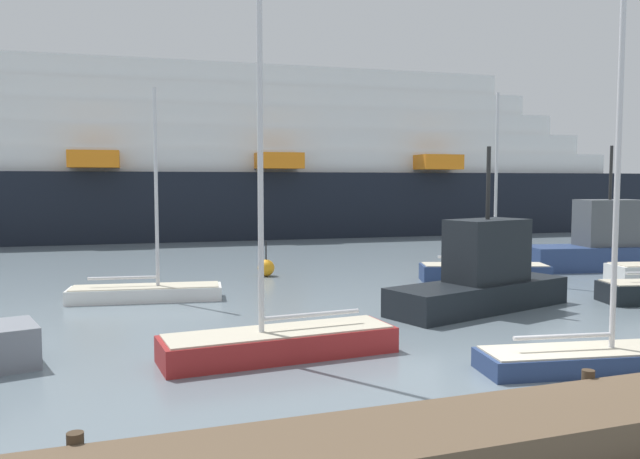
{
  "coord_description": "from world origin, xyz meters",
  "views": [
    {
      "loc": [
        -8.67,
        -11.99,
        4.33
      ],
      "look_at": [
        0.0,
        12.52,
        2.37
      ],
      "focal_mm": 36.06,
      "sensor_mm": 36.0,
      "label": 1
    }
  ],
  "objects_px": {
    "sailboat_1": "(279,339)",
    "fishing_boat_0": "(482,277)",
    "cruise_ship": "(98,163)",
    "sailboat_3": "(595,351)",
    "sailboat_7": "(484,271)",
    "channel_buoy_0": "(266,268)",
    "sailboat_6": "(146,290)",
    "fishing_boat_1": "(604,245)"
  },
  "relations": [
    {
      "from": "cruise_ship",
      "to": "fishing_boat_1",
      "type": "bearing_deg",
      "value": -46.54
    },
    {
      "from": "channel_buoy_0",
      "to": "cruise_ship",
      "type": "bearing_deg",
      "value": 106.0
    },
    {
      "from": "sailboat_6",
      "to": "cruise_ship",
      "type": "bearing_deg",
      "value": 101.65
    },
    {
      "from": "sailboat_1",
      "to": "sailboat_7",
      "type": "xyz_separation_m",
      "value": [
        11.68,
        8.64,
        -0.01
      ]
    },
    {
      "from": "sailboat_3",
      "to": "cruise_ship",
      "type": "xyz_separation_m",
      "value": [
        -10.41,
        40.94,
        5.27
      ]
    },
    {
      "from": "fishing_boat_1",
      "to": "sailboat_3",
      "type": "bearing_deg",
      "value": -122.52
    },
    {
      "from": "sailboat_7",
      "to": "sailboat_6",
      "type": "bearing_deg",
      "value": -161.37
    },
    {
      "from": "sailboat_1",
      "to": "fishing_boat_1",
      "type": "distance_m",
      "value": 21.74
    },
    {
      "from": "sailboat_3",
      "to": "channel_buoy_0",
      "type": "distance_m",
      "value": 16.98
    },
    {
      "from": "sailboat_3",
      "to": "fishing_boat_1",
      "type": "distance_m",
      "value": 18.48
    },
    {
      "from": "sailboat_1",
      "to": "cruise_ship",
      "type": "xyz_separation_m",
      "value": [
        -3.85,
        37.51,
        5.23
      ]
    },
    {
      "from": "sailboat_1",
      "to": "sailboat_7",
      "type": "distance_m",
      "value": 14.53
    },
    {
      "from": "fishing_boat_1",
      "to": "channel_buoy_0",
      "type": "distance_m",
      "value": 16.58
    },
    {
      "from": "channel_buoy_0",
      "to": "cruise_ship",
      "type": "relative_size",
      "value": 0.02
    },
    {
      "from": "sailboat_1",
      "to": "sailboat_3",
      "type": "distance_m",
      "value": 7.4
    },
    {
      "from": "sailboat_1",
      "to": "sailboat_6",
      "type": "distance_m",
      "value": 9.22
    },
    {
      "from": "channel_buoy_0",
      "to": "sailboat_6",
      "type": "bearing_deg",
      "value": -142.51
    },
    {
      "from": "sailboat_1",
      "to": "fishing_boat_1",
      "type": "xyz_separation_m",
      "value": [
        19.34,
        9.88,
        0.76
      ]
    },
    {
      "from": "sailboat_3",
      "to": "fishing_boat_0",
      "type": "height_order",
      "value": "sailboat_3"
    },
    {
      "from": "sailboat_7",
      "to": "sailboat_3",
      "type": "bearing_deg",
      "value": -93.4
    },
    {
      "from": "sailboat_1",
      "to": "fishing_boat_0",
      "type": "xyz_separation_m",
      "value": [
        8.09,
        3.41,
        0.63
      ]
    },
    {
      "from": "sailboat_3",
      "to": "sailboat_7",
      "type": "bearing_deg",
      "value": 77.25
    },
    {
      "from": "sailboat_1",
      "to": "fishing_boat_1",
      "type": "relative_size",
      "value": 1.21
    },
    {
      "from": "sailboat_1",
      "to": "fishing_boat_1",
      "type": "bearing_deg",
      "value": -156.68
    },
    {
      "from": "sailboat_3",
      "to": "channel_buoy_0",
      "type": "relative_size",
      "value": 5.75
    },
    {
      "from": "sailboat_6",
      "to": "channel_buoy_0",
      "type": "distance_m",
      "value": 7.1
    },
    {
      "from": "fishing_boat_0",
      "to": "fishing_boat_1",
      "type": "bearing_deg",
      "value": 13.79
    },
    {
      "from": "sailboat_7",
      "to": "channel_buoy_0",
      "type": "xyz_separation_m",
      "value": [
        -8.56,
        4.56,
        -0.07
      ]
    },
    {
      "from": "sailboat_3",
      "to": "cruise_ship",
      "type": "relative_size",
      "value": 0.1
    },
    {
      "from": "sailboat_3",
      "to": "fishing_boat_0",
      "type": "bearing_deg",
      "value": 87.65
    },
    {
      "from": "sailboat_1",
      "to": "sailboat_3",
      "type": "height_order",
      "value": "sailboat_1"
    },
    {
      "from": "sailboat_1",
      "to": "fishing_boat_0",
      "type": "height_order",
      "value": "sailboat_1"
    },
    {
      "from": "sailboat_6",
      "to": "cruise_ship",
      "type": "distance_m",
      "value": 29.15
    },
    {
      "from": "channel_buoy_0",
      "to": "fishing_boat_1",
      "type": "bearing_deg",
      "value": -11.54
    },
    {
      "from": "fishing_boat_1",
      "to": "sailboat_7",
      "type": "bearing_deg",
      "value": -159.46
    },
    {
      "from": "sailboat_1",
      "to": "fishing_boat_0",
      "type": "relative_size",
      "value": 1.3
    },
    {
      "from": "fishing_boat_0",
      "to": "fishing_boat_1",
      "type": "relative_size",
      "value": 0.93
    },
    {
      "from": "sailboat_3",
      "to": "fishing_boat_1",
      "type": "bearing_deg",
      "value": 56.4
    },
    {
      "from": "sailboat_1",
      "to": "sailboat_3",
      "type": "bearing_deg",
      "value": 148.64
    },
    {
      "from": "sailboat_3",
      "to": "sailboat_7",
      "type": "xyz_separation_m",
      "value": [
        5.12,
        12.07,
        0.03
      ]
    },
    {
      "from": "channel_buoy_0",
      "to": "sailboat_3",
      "type": "bearing_deg",
      "value": -78.32
    },
    {
      "from": "sailboat_7",
      "to": "channel_buoy_0",
      "type": "bearing_deg",
      "value": 171.55
    }
  ]
}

